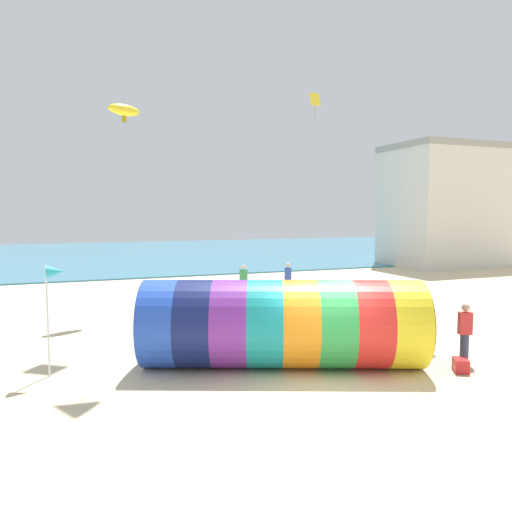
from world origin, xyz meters
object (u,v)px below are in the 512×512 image
kite_yellow_parafoil (124,110)px  bystander_mid_beach (244,280)px  kite_handler (465,333)px  beach_flag (54,277)px  bystander_near_water (288,279)px  cooler_box (461,365)px  giant_inflatable_tube (283,324)px  kite_yellow_diamond (315,100)px

kite_yellow_parafoil → bystander_mid_beach: size_ratio=1.03×
kite_handler → beach_flag: 11.45m
bystander_near_water → cooler_box: bearing=-94.1°
kite_yellow_parafoil → bystander_mid_beach: kite_yellow_parafoil is taller
cooler_box → kite_yellow_parafoil: bearing=121.3°
kite_handler → giant_inflatable_tube: bearing=162.0°
bystander_mid_beach → beach_flag: bearing=-131.7°
bystander_mid_beach → beach_flag: beach_flag is taller
bystander_mid_beach → kite_yellow_diamond: bearing=25.9°
beach_flag → kite_yellow_diamond: bearing=41.4°
bystander_near_water → kite_handler: bearing=-91.3°
giant_inflatable_tube → kite_handler: size_ratio=4.65×
bystander_near_water → beach_flag: bearing=-139.7°
kite_yellow_diamond → giant_inflatable_tube: bearing=-120.8°
kite_yellow_diamond → beach_flag: size_ratio=0.48×
kite_handler → bystander_near_water: (0.27, 12.55, -0.02)m
giant_inflatable_tube → kite_yellow_diamond: bearing=59.2°
beach_flag → kite_handler: bearing=-15.9°
kite_yellow_parafoil → bystander_mid_beach: (5.99, 1.52, -7.86)m
kite_yellow_diamond → beach_flag: bearing=-138.6°
kite_handler → bystander_mid_beach: bearing=98.8°
cooler_box → kite_yellow_diamond: bearing=76.0°
giant_inflatable_tube → bystander_mid_beach: size_ratio=4.92×
kite_handler → beach_flag: beach_flag is taller
kite_handler → bystander_near_water: 12.56m
bystander_mid_beach → cooler_box: bystander_mid_beach is taller
kite_yellow_parafoil → kite_handler: bearing=-55.2°
kite_handler → kite_yellow_parafoil: bearing=124.8°
kite_yellow_diamond → cooler_box: kite_yellow_diamond is taller
bystander_near_water → bystander_mid_beach: (-2.29, 0.48, -0.04)m
giant_inflatable_tube → kite_yellow_parafoil: kite_yellow_parafoil is taller
kite_handler → cooler_box: 1.13m
kite_handler → kite_yellow_diamond: kite_yellow_diamond is taller
kite_handler → bystander_mid_beach: 13.19m
kite_yellow_parafoil → beach_flag: size_ratio=0.57×
kite_yellow_diamond → bystander_mid_beach: (-5.41, -2.63, -10.06)m
giant_inflatable_tube → kite_yellow_parafoil: 12.77m
kite_yellow_parafoil → bystander_near_water: size_ratio=0.99×
bystander_near_water → beach_flag: size_ratio=0.57×
giant_inflatable_tube → bystander_mid_beach: (2.96, 11.41, -0.39)m
beach_flag → cooler_box: (10.22, -3.67, -2.45)m
kite_yellow_diamond → kite_handler: bearing=-102.2°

